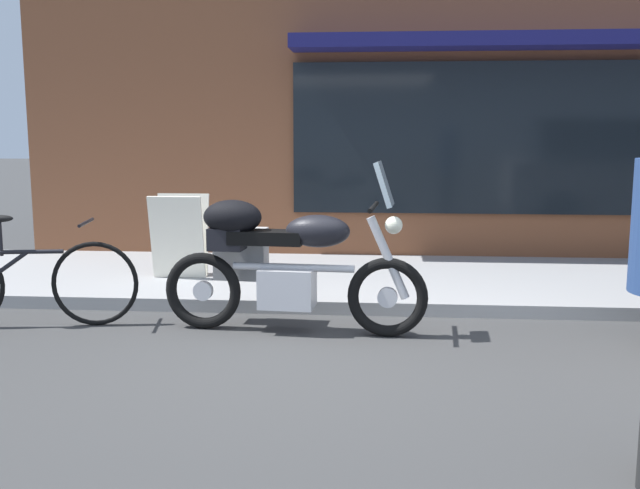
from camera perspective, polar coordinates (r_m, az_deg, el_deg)
ground_plane at (r=5.25m, az=-0.22°, el=-9.09°), size 80.00×80.00×0.00m
touring_motorcycle at (r=5.87m, az=-3.31°, el=-1.11°), size 2.17×0.77×1.40m
parked_bicycle at (r=6.50m, az=-22.13°, el=-2.72°), size 1.79×0.50×0.95m
sandwich_board_sign at (r=7.65m, az=-11.02°, el=0.67°), size 0.55×0.40×0.86m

